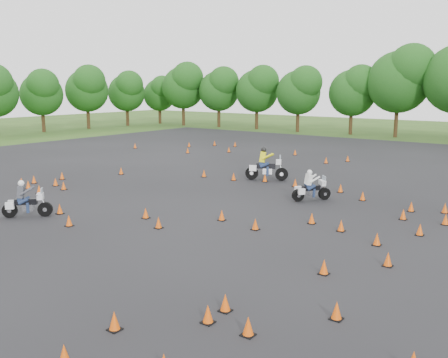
% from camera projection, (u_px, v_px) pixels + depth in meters
% --- Properties ---
extents(ground, '(140.00, 140.00, 0.00)m').
position_uv_depth(ground, '(169.00, 220.00, 21.60)').
color(ground, '#2D5119').
rests_on(ground, ground).
extents(asphalt_pad, '(62.00, 62.00, 0.00)m').
position_uv_depth(asphalt_pad, '(247.00, 196.00, 26.33)').
color(asphalt_pad, black).
rests_on(asphalt_pad, ground).
extents(traffic_cones, '(36.26, 32.98, 0.45)m').
position_uv_depth(traffic_cones, '(243.00, 195.00, 25.53)').
color(traffic_cones, '#E35109').
rests_on(traffic_cones, asphalt_pad).
extents(rider_grey, '(1.98, 1.98, 1.65)m').
position_uv_depth(rider_grey, '(27.00, 199.00, 21.94)').
color(rider_grey, '#404248').
rests_on(rider_grey, ground).
extents(rider_yellow, '(2.71, 1.85, 2.02)m').
position_uv_depth(rider_yellow, '(267.00, 164.00, 30.35)').
color(rider_yellow, yellow).
rests_on(rider_yellow, ground).
extents(rider_white, '(1.76, 2.04, 1.60)m').
position_uv_depth(rider_white, '(311.00, 185.00, 25.07)').
color(rider_white, silver).
rests_on(rider_white, ground).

